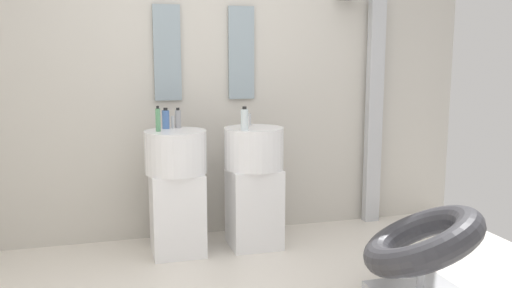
# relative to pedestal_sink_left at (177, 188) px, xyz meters

# --- Properties ---
(rear_partition) EXTENTS (4.80, 0.10, 2.60)m
(rear_partition) POSITION_rel_pedestal_sink_left_xyz_m (0.31, 0.47, 0.77)
(rear_partition) COLOR beige
(rear_partition) RESTS_ON ground_plane
(pedestal_sink_left) EXTENTS (0.47, 0.47, 1.07)m
(pedestal_sink_left) POSITION_rel_pedestal_sink_left_xyz_m (0.00, 0.00, 0.00)
(pedestal_sink_left) COLOR white
(pedestal_sink_left) RESTS_ON ground_plane
(pedestal_sink_right) EXTENTS (0.47, 0.47, 1.07)m
(pedestal_sink_right) POSITION_rel_pedestal_sink_left_xyz_m (0.62, 0.00, 0.00)
(pedestal_sink_right) COLOR white
(pedestal_sink_right) RESTS_ON ground_plane
(vanity_mirror_left) EXTENTS (0.22, 0.03, 0.77)m
(vanity_mirror_left) POSITION_rel_pedestal_sink_left_xyz_m (0.00, 0.40, 1.03)
(vanity_mirror_left) COLOR #8C9EA8
(vanity_mirror_right) EXTENTS (0.22, 0.03, 0.77)m
(vanity_mirror_right) POSITION_rel_pedestal_sink_left_xyz_m (0.62, 0.40, 1.03)
(vanity_mirror_right) COLOR #8C9EA8
(shower_column) EXTENTS (0.49, 0.24, 2.05)m
(shower_column) POSITION_rel_pedestal_sink_left_xyz_m (1.85, 0.34, 0.55)
(shower_column) COLOR #B7BABF
(shower_column) RESTS_ON ground_plane
(lounge_chair) EXTENTS (1.07, 1.07, 0.65)m
(lounge_chair) POSITION_rel_pedestal_sink_left_xyz_m (1.36, -1.27, -0.18)
(lounge_chair) COLOR #B7BABF
(lounge_chair) RESTS_ON ground_plane
(soap_bottle_grey) EXTENTS (0.05, 0.05, 0.16)m
(soap_bottle_grey) POSITION_rel_pedestal_sink_left_xyz_m (0.04, 0.14, 0.52)
(soap_bottle_grey) COLOR #99999E
(soap_bottle_grey) RESTS_ON pedestal_sink_left
(soap_bottle_amber) EXTENTS (0.04, 0.04, 0.14)m
(soap_bottle_amber) POSITION_rel_pedestal_sink_left_xyz_m (0.53, -0.07, 0.51)
(soap_bottle_amber) COLOR #C68C38
(soap_bottle_amber) RESTS_ON pedestal_sink_right
(soap_bottle_blue) EXTENTS (0.06, 0.06, 0.16)m
(soap_bottle_blue) POSITION_rel_pedestal_sink_left_xyz_m (-0.05, 0.13, 0.52)
(soap_bottle_blue) COLOR #4C72B7
(soap_bottle_blue) RESTS_ON pedestal_sink_left
(soap_bottle_white) EXTENTS (0.06, 0.06, 0.13)m
(soap_bottle_white) POSITION_rel_pedestal_sink_left_xyz_m (0.53, -0.09, 0.50)
(soap_bottle_white) COLOR white
(soap_bottle_white) RESTS_ON pedestal_sink_right
(soap_bottle_green) EXTENTS (0.04, 0.04, 0.19)m
(soap_bottle_green) POSITION_rel_pedestal_sink_left_xyz_m (-0.13, -0.01, 0.54)
(soap_bottle_green) COLOR #59996B
(soap_bottle_green) RESTS_ON pedestal_sink_left
(soap_bottle_clear) EXTENTS (0.06, 0.06, 0.18)m
(soap_bottle_clear) POSITION_rel_pedestal_sink_left_xyz_m (0.51, -0.13, 0.53)
(soap_bottle_clear) COLOR silver
(soap_bottle_clear) RESTS_ON pedestal_sink_right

